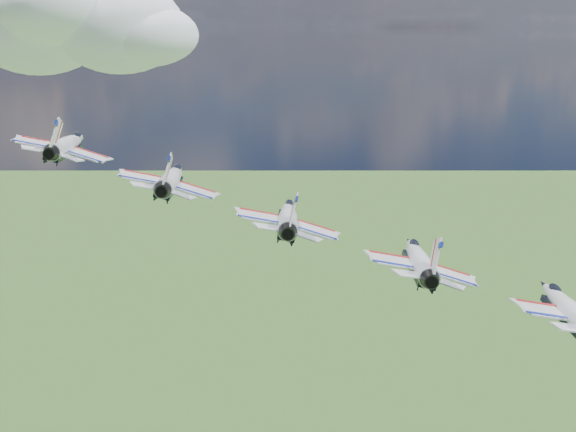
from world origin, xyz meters
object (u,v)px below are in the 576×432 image
object	(u,v)px
jet_0	(68,144)
jet_2	(288,216)
jet_3	(418,259)
jet_4	(566,307)
jet_1	(172,178)

from	to	relation	value
jet_0	jet_2	size ratio (longest dim) A/B	1.00
jet_2	jet_3	size ratio (longest dim) A/B	1.00
jet_4	jet_1	bearing A→B (deg)	156.29
jet_2	jet_3	bearing A→B (deg)	-23.71
jet_1	jet_2	size ratio (longest dim) A/B	1.00
jet_1	jet_4	distance (m)	37.62
jet_1	jet_3	distance (m)	25.08
jet_1	jet_4	world-z (taller)	jet_1
jet_1	jet_4	bearing A→B (deg)	-23.71
jet_1	jet_2	bearing A→B (deg)	-23.71
jet_1	jet_2	distance (m)	12.54
jet_0	jet_4	world-z (taller)	jet_0
jet_2	jet_4	size ratio (longest dim) A/B	1.00
jet_0	jet_2	distance (m)	25.08
jet_3	jet_2	bearing A→B (deg)	156.29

